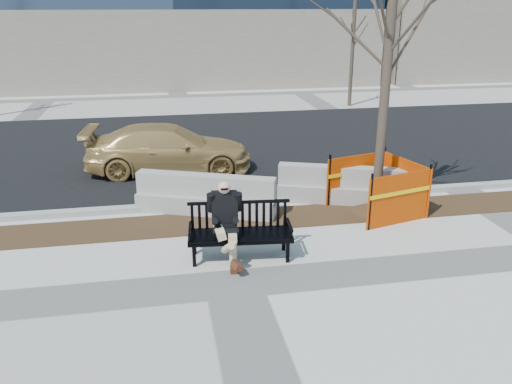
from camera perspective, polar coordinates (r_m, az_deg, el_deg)
ground at (r=8.81m, az=-2.46°, el=-9.84°), size 120.00×120.00×0.00m
mulch_strip at (r=11.13m, az=-4.40°, el=-3.27°), size 40.00×1.20×0.02m
asphalt_street at (r=16.99m, az=-6.76°, el=4.85°), size 60.00×10.40×0.01m
curb at (r=11.98m, az=-4.92°, el=-1.27°), size 60.00×0.25×0.12m
bench at (r=9.63m, az=-1.70°, el=-7.11°), size 1.94×0.85×1.01m
seated_man at (r=9.66m, az=-3.28°, el=-7.03°), size 0.69×1.06×1.41m
tree_fence at (r=11.95m, az=12.74°, el=-2.07°), size 2.94×2.94×6.00m
sedan at (r=14.61m, az=-9.28°, el=2.21°), size 4.53×2.14×1.28m
jersey_barrier_left at (r=11.67m, az=-5.38°, el=-2.20°), size 3.06×1.71×0.88m
jersey_barrier_right at (r=12.40m, az=9.32°, el=-1.03°), size 3.01×1.59×0.86m
far_tree_right at (r=24.20m, az=10.02°, el=9.17°), size 2.02×2.02×4.86m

